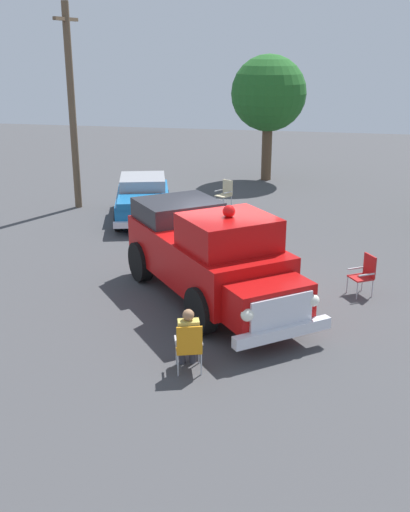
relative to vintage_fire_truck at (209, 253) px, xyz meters
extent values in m
plane|color=#424244|center=(-0.31, -0.61, -1.20)|extent=(60.00, 60.00, 0.00)
cylinder|color=black|center=(-1.73, 0.56, -0.68)|extent=(0.90, 1.01, 1.04)
cylinder|color=black|center=(-0.16, 1.81, -0.68)|extent=(0.90, 1.01, 1.04)
cylinder|color=black|center=(0.45, -2.18, -0.68)|extent=(0.90, 1.01, 1.04)
cylinder|color=black|center=(2.02, -0.93, -0.68)|extent=(0.90, 1.01, 1.04)
cube|color=#B70C0C|center=(0.15, -0.18, -0.15)|extent=(4.69, 5.14, 1.10)
cube|color=#B70C0C|center=(-1.63, 2.05, -0.28)|extent=(1.94, 1.80, 0.84)
cube|color=#B70C0C|center=(-0.57, 0.72, 0.75)|extent=(2.55, 2.51, 0.76)
cube|color=#232328|center=(1.11, -1.40, 0.60)|extent=(2.59, 2.55, 0.60)
cube|color=silver|center=(-1.91, 2.40, -0.28)|extent=(1.20, 0.99, 0.64)
cube|color=silver|center=(-1.97, 2.48, -0.70)|extent=(1.88, 1.55, 0.24)
sphere|color=white|center=(-2.52, 1.91, -0.20)|extent=(0.37, 0.37, 0.26)
sphere|color=white|center=(-1.30, 2.89, -0.20)|extent=(0.37, 0.37, 0.26)
sphere|color=red|center=(-0.57, 0.72, 1.25)|extent=(0.39, 0.39, 0.28)
cylinder|color=black|center=(2.51, -5.59, -0.86)|extent=(0.44, 0.73, 0.68)
cylinder|color=black|center=(4.08, -5.13, -0.86)|extent=(0.44, 0.73, 0.68)
cylinder|color=black|center=(3.32, -8.37, -0.86)|extent=(0.44, 0.73, 0.68)
cylinder|color=black|center=(4.90, -7.91, -0.86)|extent=(0.44, 0.73, 0.68)
cube|color=#196BAD|center=(3.70, -6.75, -0.58)|extent=(2.91, 4.54, 0.64)
cube|color=#196BAD|center=(3.29, -5.36, -0.22)|extent=(1.97, 1.81, 0.20)
cube|color=#99999E|center=(3.78, -7.04, -0.02)|extent=(2.03, 2.26, 0.56)
cube|color=silver|center=(3.09, -4.66, -0.80)|extent=(1.87, 0.69, 0.20)
cylinder|color=#B7BABF|center=(0.02, 3.28, -0.98)|extent=(0.04, 0.04, 0.44)
cylinder|color=#B7BABF|center=(-0.40, 3.15, -0.98)|extent=(0.04, 0.04, 0.44)
cylinder|color=#B7BABF|center=(-0.12, 3.70, -0.98)|extent=(0.04, 0.04, 0.44)
cylinder|color=#B7BABF|center=(-0.54, 3.57, -0.98)|extent=(0.04, 0.04, 0.44)
cube|color=orange|center=(-0.26, 3.43, -0.74)|extent=(0.60, 0.60, 0.04)
cube|color=orange|center=(-0.33, 3.66, -0.46)|extent=(0.47, 0.18, 0.56)
cube|color=#B7BABF|center=(-0.03, 3.50, -0.58)|extent=(0.17, 0.43, 0.03)
cube|color=#B7BABF|center=(-0.49, 3.35, -0.58)|extent=(0.17, 0.43, 0.03)
cylinder|color=#B7BABF|center=(-3.53, -0.73, -0.98)|extent=(0.04, 0.04, 0.44)
cylinder|color=#B7BABF|center=(-3.30, -1.10, -0.98)|extent=(0.04, 0.04, 0.44)
cylinder|color=#B7BABF|center=(-3.91, -0.96, -0.98)|extent=(0.04, 0.04, 0.44)
cylinder|color=#B7BABF|center=(-3.68, -1.33, -0.98)|extent=(0.04, 0.04, 0.44)
cube|color=#B21E1E|center=(-3.60, -1.03, -0.74)|extent=(0.66, 0.66, 0.04)
cube|color=#B21E1E|center=(-3.81, -1.16, -0.46)|extent=(0.29, 0.43, 0.56)
cube|color=#B7BABF|center=(-3.73, -0.83, -0.58)|extent=(0.39, 0.26, 0.03)
cube|color=#B7BABF|center=(-3.48, -1.24, -0.58)|extent=(0.39, 0.26, 0.03)
cylinder|color=#B7BABF|center=(1.12, -8.53, -0.98)|extent=(0.04, 0.04, 0.44)
cylinder|color=#B7BABF|center=(1.48, -8.78, -0.98)|extent=(0.04, 0.04, 0.44)
cylinder|color=#B7BABF|center=(0.87, -8.90, -0.98)|extent=(0.04, 0.04, 0.44)
cylinder|color=#B7BABF|center=(1.24, -9.14, -0.98)|extent=(0.04, 0.04, 0.44)
cube|color=beige|center=(1.18, -8.84, -0.74)|extent=(0.67, 0.67, 0.04)
cube|color=beige|center=(1.05, -9.04, -0.46)|extent=(0.42, 0.30, 0.56)
cube|color=#B7BABF|center=(0.98, -8.70, -0.58)|extent=(0.27, 0.39, 0.03)
cube|color=#B7BABF|center=(1.38, -8.97, -0.58)|extent=(0.27, 0.39, 0.03)
cylinder|color=#383842|center=(-0.08, 3.20, -0.97)|extent=(0.16, 0.16, 0.45)
cylinder|color=#383842|center=(-0.27, 3.14, -0.97)|extent=(0.16, 0.16, 0.45)
cube|color=#383842|center=(-0.13, 3.35, -0.69)|extent=(0.28, 0.46, 0.13)
cube|color=#383842|center=(-0.32, 3.29, -0.69)|extent=(0.28, 0.46, 0.13)
cube|color=gold|center=(-0.28, 3.51, -0.39)|extent=(0.45, 0.33, 0.54)
sphere|color=#9E704C|center=(-0.28, 3.49, -0.02)|extent=(0.28, 0.28, 0.22)
cylinder|color=brown|center=(0.12, -14.18, 0.15)|extent=(0.45, 0.45, 2.68)
sphere|color=#235F23|center=(0.12, -14.18, 2.64)|extent=(3.30, 3.30, 3.30)
cylinder|color=brown|center=(6.60, -7.81, 2.46)|extent=(0.26, 0.26, 7.31)
cube|color=brown|center=(6.60, -7.81, 5.51)|extent=(0.22, 1.70, 0.12)
camera|label=1|loc=(-2.63, 13.64, 4.76)|focal=43.27mm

